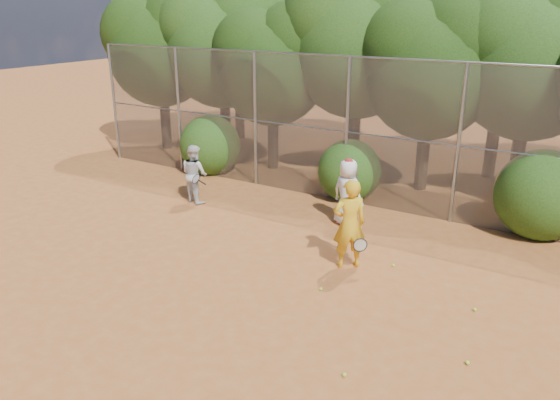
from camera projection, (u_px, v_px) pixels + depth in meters
The scene contains 23 objects.
ground at pixel (256, 303), 10.22m from camera, with size 80.00×80.00×0.00m, color #A35624.
fence_back at pixel (377, 134), 14.40m from camera, with size 20.05×0.09×4.03m.
tree_0 at pixel (162, 43), 19.97m from camera, with size 4.38×3.81×6.00m.
tree_1 at pixel (225, 38), 19.07m from camera, with size 4.64×4.03×6.35m.
tree_2 at pixel (275, 60), 17.48m from camera, with size 3.99×3.47×5.47m.
tree_3 at pixel (361, 34), 16.78m from camera, with size 4.89×4.26×6.70m.
tree_4 at pixel (433, 62), 15.29m from camera, with size 4.19×3.64×5.73m.
tree_5 at pixel (536, 53), 14.62m from camera, with size 4.51×3.92×6.17m.
tree_9 at pixel (239, 29), 21.35m from camera, with size 4.83×4.20×6.62m.
tree_10 at pixel (360, 24), 18.96m from camera, with size 5.15×4.48×7.06m.
tree_11 at pixel (508, 43), 16.35m from camera, with size 4.64×4.03×6.35m.
bush_0 at pixel (210, 143), 17.88m from camera, with size 2.00×2.00×2.00m, color #204310.
bush_1 at pixel (350, 168), 15.47m from camera, with size 1.80×1.80×1.80m, color #204310.
bush_2 at pixel (543, 191), 12.95m from camera, with size 2.20×2.20×2.20m, color #204310.
player_yellow at pixel (349, 224), 11.34m from camera, with size 0.90×0.82×1.94m.
player_teen at pixel (347, 192), 13.62m from camera, with size 0.91×0.67×1.72m.
player_white at pixel (195, 174), 15.21m from camera, with size 0.95×0.86×1.64m.
ball_0 at pixel (467, 363), 8.47m from camera, with size 0.07×0.07×0.07m, color #ACD326.
ball_1 at pixel (393, 265), 11.62m from camera, with size 0.07×0.07×0.07m, color #ACD326.
ball_2 at pixel (344, 375), 8.19m from camera, with size 0.07×0.07×0.07m, color #ACD326.
ball_3 at pixel (475, 310), 9.93m from camera, with size 0.07×0.07×0.07m, color #ACD326.
ball_4 at pixel (321, 289), 10.66m from camera, with size 0.07×0.07×0.07m, color #ACD326.
ball_6 at pixel (347, 238), 12.98m from camera, with size 0.07×0.07×0.07m, color #ACD326.
Camera 1 is at (5.04, -7.42, 5.29)m, focal length 35.00 mm.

